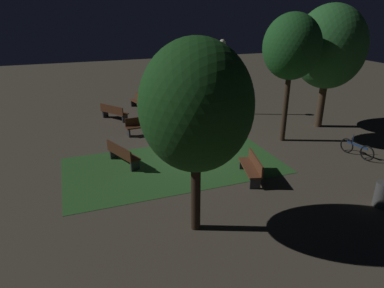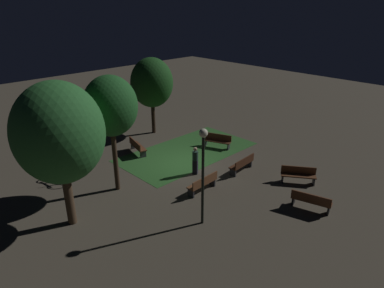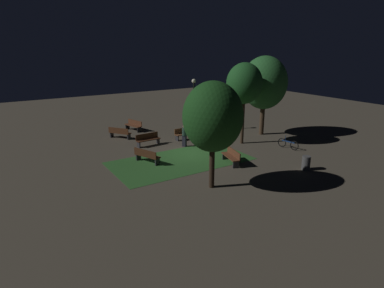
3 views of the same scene
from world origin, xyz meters
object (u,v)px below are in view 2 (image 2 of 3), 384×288
bench_near_trees (203,183)px  lamp_post_near_wall (203,161)px  bench_by_lamp (218,140)px  bicycle (58,177)px  bench_front_left (311,201)px  bench_back_row (298,174)px  bench_path_side (137,146)px  tree_back_left (110,107)px  tree_tall_center (59,133)px  bench_lawn_edge (242,164)px  tree_right_canopy (152,83)px  pedestrian (195,160)px  trash_bin (69,146)px

bench_near_trees → lamp_post_near_wall: bearing=-136.8°
bench_by_lamp → bicycle: bearing=164.6°
bench_front_left → bench_back_row: bearing=42.3°
lamp_post_near_wall → bench_path_side: bearing=73.3°
bench_front_left → bench_by_lamp: bearing=72.7°
tree_back_left → tree_tall_center: size_ratio=0.94×
bench_lawn_edge → tree_tall_center: tree_tall_center is taller
tree_right_canopy → lamp_post_near_wall: (-5.53, -10.30, -0.69)m
lamp_post_near_wall → pedestrian: (3.06, 3.52, -2.14)m
bench_back_row → bench_path_side: bearing=112.7°
tree_tall_center → bicycle: (1.17, 3.87, -3.83)m
bench_path_side → bench_near_trees: bearing=-94.2°
bench_by_lamp → bench_path_side: same height
lamp_post_near_wall → bench_lawn_edge: bearing=19.7°
bench_near_trees → bench_lawn_edge: bearing=0.0°
trash_bin → bicycle: bicycle is taller
bench_front_left → lamp_post_near_wall: size_ratio=0.43×
tree_right_canopy → pedestrian: bearing=-110.0°
lamp_post_near_wall → trash_bin: (-0.58, 11.26, -2.57)m
bench_near_trees → bench_path_side: (0.46, 6.25, 0.00)m
bench_path_side → pedestrian: pedestrian is taller
bench_path_side → lamp_post_near_wall: (-2.44, -8.10, 2.51)m
tree_tall_center → trash_bin: bearing=64.5°
bench_front_left → bench_by_lamp: size_ratio=1.01×
bench_near_trees → tree_tall_center: tree_tall_center is taller
bench_back_row → tree_right_canopy: tree_right_canopy is taller
bench_path_side → tree_back_left: bearing=-138.8°
bench_near_trees → bench_lawn_edge: 3.19m
pedestrian → lamp_post_near_wall: bearing=-131.1°
tree_right_canopy → trash_bin: 6.99m
tree_back_left → bench_by_lamp: bearing=0.7°
lamp_post_near_wall → trash_bin: 11.57m
bench_lawn_edge → bicycle: (-8.03, 6.01, -0.14)m
bench_front_left → bench_path_side: size_ratio=1.00×
bicycle → bench_by_lamp: bearing=-15.4°
bench_near_trees → tree_tall_center: bearing=160.4°
bench_front_left → bench_lawn_edge: bearing=79.7°
bench_lawn_edge → tree_tall_center: size_ratio=0.29×
tree_tall_center → pedestrian: tree_tall_center is taller
trash_bin → tree_tall_center: bearing=-115.5°
lamp_post_near_wall → bicycle: (-2.87, 7.86, -2.65)m
tree_right_canopy → bicycle: tree_right_canopy is taller
bench_path_side → tree_back_left: size_ratio=0.32×
tree_back_left → tree_tall_center: (-3.06, -1.12, -0.23)m
tree_back_left → bicycle: (-1.89, 2.76, -4.06)m
bench_back_row → bicycle: size_ratio=1.06×
bench_path_side → bench_front_left: bearing=-80.2°
pedestrian → bench_front_left: bearing=-78.7°
bench_lawn_edge → bench_back_row: size_ratio=1.05×
bench_front_left → tree_tall_center: tree_tall_center is taller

